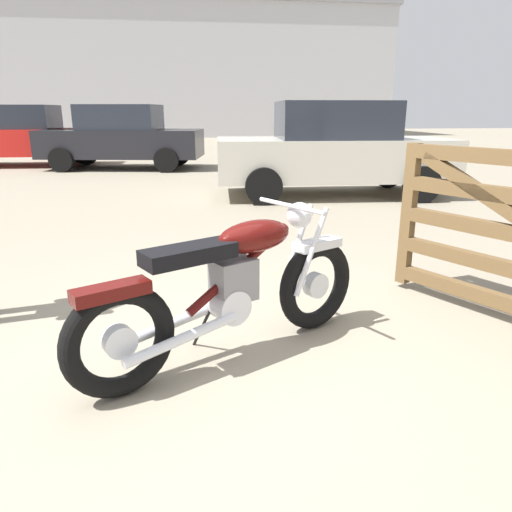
% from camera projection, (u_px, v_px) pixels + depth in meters
% --- Properties ---
extents(ground_plane, '(80.00, 80.00, 0.00)m').
position_uv_depth(ground_plane, '(230.00, 360.00, 2.99)').
color(ground_plane, gray).
extents(vintage_motorcycle, '(1.87, 1.11, 0.94)m').
position_uv_depth(vintage_motorcycle, '(233.00, 289.00, 2.93)').
color(vintage_motorcycle, black).
rests_on(vintage_motorcycle, ground_plane).
extents(dark_sedan_left, '(4.42, 2.42, 1.67)m').
position_uv_depth(dark_sedan_left, '(122.00, 137.00, 12.81)').
color(dark_sedan_left, black).
rests_on(dark_sedan_left, ground_plane).
extents(white_estate_far, '(4.25, 2.02, 1.67)m').
position_uv_depth(white_estate_far, '(20.00, 136.00, 13.49)').
color(white_estate_far, black).
rests_on(white_estate_far, ground_plane).
extents(pale_sedan_back, '(4.29, 2.11, 1.67)m').
position_uv_depth(pale_sedan_back, '(333.00, 149.00, 8.66)').
color(pale_sedan_back, black).
rests_on(pale_sedan_back, ground_plane).
extents(industrial_building, '(24.09, 13.96, 17.11)m').
position_uv_depth(industrial_building, '(196.00, 74.00, 33.55)').
color(industrial_building, '#B2B2B7').
rests_on(industrial_building, ground_plane).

